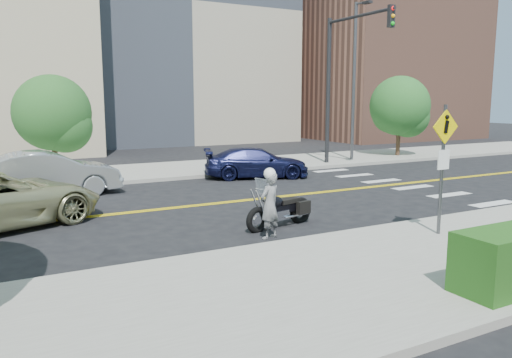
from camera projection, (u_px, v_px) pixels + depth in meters
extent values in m
plane|color=black|center=(177.00, 208.00, 15.23)|extent=(120.00, 120.00, 0.00)
cube|color=#9E9B91|center=(322.00, 284.00, 8.69)|extent=(60.00, 5.00, 0.15)
cube|color=#9E9B91|center=(120.00, 174.00, 21.74)|extent=(60.00, 5.00, 0.15)
cube|color=#A39984|center=(160.00, 15.00, 40.02)|extent=(18.00, 14.00, 20.00)
cube|color=#8C5947|center=(381.00, 69.00, 43.85)|extent=(14.00, 12.00, 12.00)
cylinder|color=#4C4C51|center=(354.00, 83.00, 25.85)|extent=(0.16, 0.16, 8.00)
cylinder|color=black|center=(328.00, 92.00, 24.56)|extent=(0.20, 0.20, 7.00)
cylinder|color=black|center=(359.00, 16.00, 22.13)|extent=(0.14, 4.40, 0.14)
cube|color=black|center=(391.00, 16.00, 20.43)|extent=(0.28, 0.18, 0.90)
cylinder|color=#4C4C51|center=(442.00, 170.00, 11.46)|extent=(0.08, 0.08, 3.00)
cube|color=#F9D800|center=(446.00, 127.00, 11.27)|extent=(0.78, 0.03, 0.78)
cube|color=white|center=(444.00, 160.00, 11.39)|extent=(0.35, 0.03, 0.45)
imported|color=silver|center=(270.00, 205.00, 11.72)|extent=(0.68, 0.57, 1.59)
sphere|color=white|center=(270.00, 174.00, 11.60)|extent=(0.29, 0.29, 0.29)
imported|color=#9DA1A4|center=(48.00, 174.00, 16.87)|extent=(4.78, 1.87, 1.55)
imported|color=#161942|center=(257.00, 163.00, 21.03)|extent=(4.73, 3.14, 1.27)
cylinder|color=#382619|center=(54.00, 136.00, 20.82)|extent=(0.23, 0.23, 3.50)
sphere|color=#20581B|center=(52.00, 113.00, 20.67)|extent=(3.15, 3.15, 3.15)
cylinder|color=#382619|center=(399.00, 125.00, 28.04)|extent=(0.23, 0.23, 3.76)
sphere|color=#1F5E1D|center=(400.00, 106.00, 27.87)|extent=(3.32, 3.32, 3.32)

